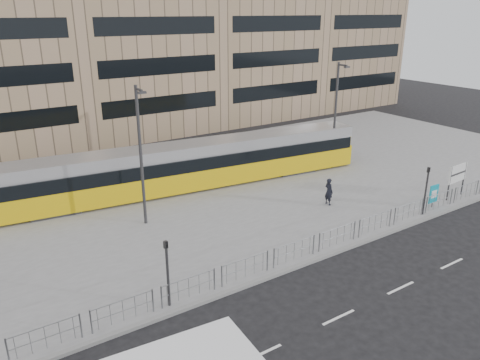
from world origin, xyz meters
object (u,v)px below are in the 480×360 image
pedestrian (329,191)px  traffic_light_east (427,185)px  tram (185,166)px  lamp_post_west (141,151)px  ad_panel (434,194)px  traffic_light_west (167,265)px  lamp_post_east (336,112)px  station_sign (458,175)px

pedestrian → traffic_light_east: size_ratio=0.58×
tram → pedestrian: (6.42, -7.83, -0.74)m
tram → traffic_light_east: (10.23, -12.28, 0.34)m
tram → lamp_post_west: lamp_post_west is taller
ad_panel → traffic_light_east: traffic_light_east is taller
tram → lamp_post_west: bearing=-133.2°
ad_panel → traffic_light_west: traffic_light_west is taller
pedestrian → lamp_post_east: (5.56, 5.37, 3.65)m
pedestrian → traffic_light_east: bearing=-138.6°
ad_panel → station_sign: bearing=6.3°
traffic_light_west → ad_panel: bearing=-14.1°
tram → pedestrian: size_ratio=15.49×
station_sign → traffic_light_west: size_ratio=0.75×
traffic_light_east → traffic_light_west: bearing=157.3°
traffic_light_east → lamp_post_east: lamp_post_east is taller
lamp_post_west → traffic_light_east: bearing=-29.2°
pedestrian → traffic_light_west: 14.29m
pedestrian → traffic_light_east: (3.81, -4.45, 1.08)m
pedestrian → lamp_post_west: 12.31m
traffic_light_east → lamp_post_west: lamp_post_west is taller
station_sign → pedestrian: bearing=151.0°
tram → traffic_light_west: tram is taller
station_sign → ad_panel: size_ratio=1.52×
traffic_light_west → tram: bearing=44.7°
traffic_light_west → pedestrian: bearing=2.9°
lamp_post_east → traffic_light_west: bearing=-152.9°
traffic_light_east → pedestrian: bearing=108.0°
station_sign → lamp_post_west: (-19.15, 7.74, 2.87)m
station_sign → lamp_post_east: bearing=101.6°
station_sign → traffic_light_west: (-21.58, -0.56, 0.36)m
pedestrian → traffic_light_west: bearing=108.9°
pedestrian → lamp_post_east: lamp_post_east is taller
lamp_post_east → lamp_post_west: bearing=-174.9°
station_sign → traffic_light_east: 4.27m
pedestrian → traffic_light_east: 5.95m
traffic_light_west → traffic_light_east: size_ratio=1.00×
station_sign → traffic_light_east: traffic_light_east is taller
traffic_light_west → lamp_post_east: size_ratio=0.37×
ad_panel → pedestrian: 6.66m
station_sign → pedestrian: size_ratio=1.29×
tram → station_sign: (14.45, -11.68, -0.03)m
pedestrian → lamp_post_west: lamp_post_west is taller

